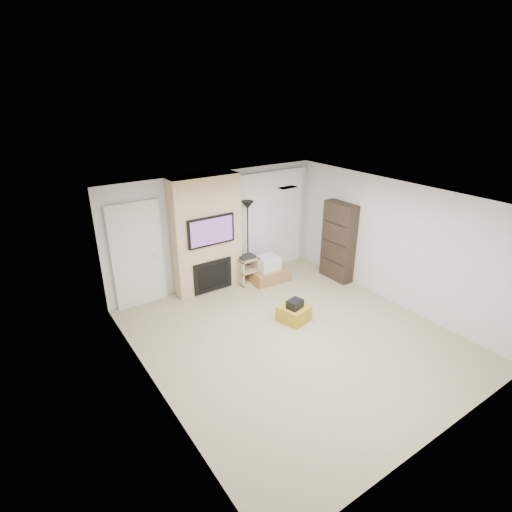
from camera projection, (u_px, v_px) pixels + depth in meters
floor at (294, 337)px, 7.13m from camera, size 5.00×5.50×0.00m
ceiling at (300, 201)px, 6.15m from camera, size 5.00×5.50×0.00m
wall_back at (216, 229)px, 8.74m from camera, size 5.00×0.00×2.50m
wall_front at (450, 360)px, 4.55m from camera, size 5.00×0.00×2.50m
wall_left at (152, 319)px, 5.35m from camera, size 0.00×5.50×2.50m
wall_right at (394, 243)px, 7.93m from camera, size 0.00×5.50×2.50m
hvac_vent at (288, 188)px, 6.97m from camera, size 0.35×0.18×0.01m
ottoman at (294, 313)px, 7.58m from camera, size 0.61×0.61×0.30m
black_bag at (295, 304)px, 7.45m from camera, size 0.33×0.28×0.16m
fireplace_wall at (207, 235)px, 8.40m from camera, size 1.50×0.47×2.50m
entry_door at (137, 256)px, 7.85m from camera, size 1.02×0.11×2.14m
vertical_blinds at (269, 218)px, 9.41m from camera, size 1.98×0.10×2.37m
floor_lamp at (248, 218)px, 8.81m from camera, size 0.27×0.27×1.83m
av_stand at (247, 268)px, 9.00m from camera, size 0.45×0.38×0.66m
box_stack at (268, 271)px, 9.15m from camera, size 0.89×0.68×0.58m
bookshelf at (338, 242)px, 9.00m from camera, size 0.30×0.80×1.80m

